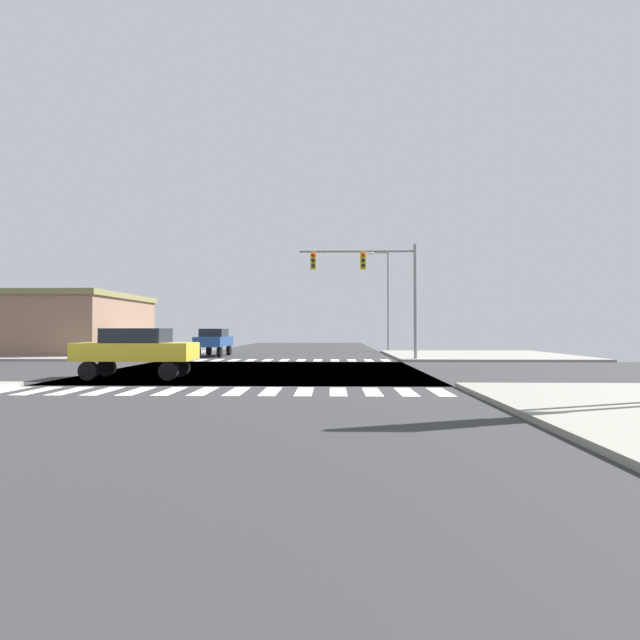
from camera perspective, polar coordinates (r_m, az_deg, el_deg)
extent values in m
cube|color=#313133|center=(22.12, -6.63, -5.92)|extent=(14.00, 90.00, 0.05)
cube|color=#313133|center=(22.12, -6.63, -5.92)|extent=(90.00, 12.00, 0.05)
cube|color=gray|center=(35.30, 17.75, -3.91)|extent=(12.00, 12.00, 0.14)
cube|color=gray|center=(37.48, -24.07, -3.70)|extent=(12.00, 12.00, 0.14)
cube|color=white|center=(17.62, -32.74, -6.90)|extent=(0.50, 2.00, 0.01)
cube|color=white|center=(17.08, -29.94, -7.12)|extent=(0.50, 2.00, 0.01)
cube|color=white|center=(16.59, -26.96, -7.33)|extent=(0.50, 2.00, 0.01)
cube|color=white|center=(16.14, -23.81, -7.53)|extent=(0.50, 2.00, 0.01)
cube|color=white|center=(15.75, -20.48, -7.72)|extent=(0.50, 2.00, 0.01)
cube|color=white|center=(15.41, -17.00, -7.89)|extent=(0.50, 2.00, 0.01)
cube|color=white|center=(15.13, -13.36, -8.04)|extent=(0.50, 2.00, 0.01)
cube|color=white|center=(14.91, -9.61, -8.16)|extent=(0.50, 2.00, 0.01)
cube|color=white|center=(14.75, -5.75, -8.24)|extent=(0.50, 2.00, 0.01)
cube|color=white|center=(14.66, -1.83, -8.29)|extent=(0.50, 2.00, 0.01)
cube|color=white|center=(14.64, 2.12, -8.30)|extent=(0.50, 2.00, 0.01)
cube|color=white|center=(14.69, 6.07, -8.27)|extent=(0.50, 2.00, 0.01)
cube|color=white|center=(14.80, 9.97, -8.21)|extent=(0.50, 2.00, 0.01)
cube|color=white|center=(14.98, 13.79, -8.10)|extent=(0.50, 2.00, 0.01)
cube|color=white|center=(30.79, -17.28, -4.45)|extent=(0.50, 2.00, 0.01)
cube|color=white|center=(30.48, -15.49, -4.50)|extent=(0.50, 2.00, 0.01)
cube|color=white|center=(30.21, -13.67, -4.54)|extent=(0.50, 2.00, 0.01)
cube|color=white|center=(29.96, -11.82, -4.57)|extent=(0.50, 2.00, 0.01)
cube|color=white|center=(29.75, -9.94, -4.61)|extent=(0.50, 2.00, 0.01)
cube|color=white|center=(29.57, -8.03, -4.63)|extent=(0.50, 2.00, 0.01)
cube|color=white|center=(29.43, -6.10, -4.66)|extent=(0.50, 2.00, 0.01)
cube|color=white|center=(29.32, -4.16, -4.67)|extent=(0.50, 2.00, 0.01)
cube|color=white|center=(29.24, -2.20, -4.68)|extent=(0.50, 2.00, 0.01)
cube|color=white|center=(29.19, -0.23, -4.69)|extent=(0.50, 2.00, 0.01)
cube|color=white|center=(29.18, 1.73, -4.69)|extent=(0.50, 2.00, 0.01)
cube|color=white|center=(29.21, 3.70, -4.69)|extent=(0.50, 2.00, 0.01)
cube|color=white|center=(29.26, 5.67, -4.68)|extent=(0.50, 2.00, 0.01)
cube|color=white|center=(29.36, 7.62, -4.66)|extent=(0.50, 2.00, 0.01)
cylinder|color=gray|center=(29.08, 11.00, 2.01)|extent=(0.20, 0.20, 6.80)
cylinder|color=gray|center=(29.03, 4.33, 7.96)|extent=(6.75, 0.14, 0.14)
cube|color=yellow|center=(28.97, 5.01, 6.88)|extent=(0.32, 0.40, 1.00)
sphere|color=red|center=(28.77, 5.04, 7.56)|extent=(0.22, 0.22, 0.22)
sphere|color=black|center=(28.73, 5.04, 6.95)|extent=(0.22, 0.22, 0.22)
sphere|color=black|center=(28.68, 5.04, 6.33)|extent=(0.22, 0.22, 0.22)
cube|color=yellow|center=(28.93, -0.78, 6.89)|extent=(0.32, 0.40, 1.00)
sphere|color=red|center=(28.73, -0.80, 7.57)|extent=(0.22, 0.22, 0.22)
sphere|color=black|center=(28.69, -0.80, 6.95)|extent=(0.22, 0.22, 0.22)
sphere|color=black|center=(28.64, -0.80, 6.34)|extent=(0.22, 0.22, 0.22)
cylinder|color=gray|center=(41.63, 7.91, 2.16)|extent=(0.16, 0.16, 8.37)
cylinder|color=gray|center=(41.99, 6.94, 7.74)|extent=(1.40, 0.10, 0.10)
ellipsoid|color=silver|center=(41.92, 5.98, 7.68)|extent=(0.60, 0.32, 0.20)
cube|color=#896752|center=(41.52, -28.16, -0.69)|extent=(10.67, 10.94, 4.06)
cube|color=olive|center=(41.59, -28.14, 2.38)|extent=(10.97, 11.24, 0.40)
cube|color=black|center=(34.48, -21.94, -2.57)|extent=(0.24, 2.20, 1.80)
cylinder|color=black|center=(19.74, -25.26, -5.35)|extent=(0.68, 0.26, 0.68)
cylinder|color=black|center=(21.03, -23.49, -5.09)|extent=(0.68, 0.26, 0.68)
cylinder|color=black|center=(18.62, -17.15, -5.66)|extent=(0.68, 0.26, 0.68)
cylinder|color=black|center=(19.99, -15.83, -5.35)|extent=(0.68, 0.26, 0.68)
cube|color=gold|center=(19.76, -20.50, -3.43)|extent=(4.30, 1.80, 0.66)
cube|color=black|center=(19.74, -20.49, -1.69)|extent=(2.24, 1.55, 0.54)
cylinder|color=black|center=(32.88, -11.57, -3.68)|extent=(0.26, 0.68, 0.68)
cylinder|color=black|center=(33.23, -13.99, -3.64)|extent=(0.26, 0.68, 0.68)
cylinder|color=black|center=(35.74, -10.52, -3.47)|extent=(0.26, 0.68, 0.68)
cylinder|color=black|center=(36.06, -12.76, -3.44)|extent=(0.26, 0.68, 0.68)
cube|color=navy|center=(34.45, -12.19, -2.44)|extent=(1.80, 4.30, 0.66)
cube|color=black|center=(34.44, -12.18, -1.44)|extent=(1.55, 2.24, 0.54)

